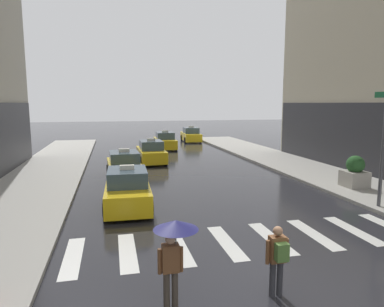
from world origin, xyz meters
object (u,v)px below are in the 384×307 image
object	(u,v)px
taxi_lead	(128,190)
taxi_second	(124,167)
taxi_third	(151,152)
taxi_fourth	(165,141)
taxi_fifth	(191,135)
pedestrian_with_umbrella	(174,240)
pedestrian_with_backpack	(278,256)
planter_near_corner	(355,173)

from	to	relation	value
taxi_lead	taxi_second	bearing A→B (deg)	89.19
taxi_lead	taxi_third	bearing A→B (deg)	78.44
taxi_fourth	taxi_fifth	size ratio (longest dim) A/B	0.99
taxi_fifth	pedestrian_with_umbrella	world-z (taller)	pedestrian_with_umbrella
taxi_fourth	pedestrian_with_umbrella	xyz separation A→B (m)	(-3.82, -26.12, 0.79)
pedestrian_with_backpack	planter_near_corner	bearing A→B (deg)	44.11
taxi_second	pedestrian_with_backpack	xyz separation A→B (m)	(2.87, -13.28, 0.25)
taxi_third	pedestrian_with_umbrella	bearing A→B (deg)	-94.99
taxi_lead	pedestrian_with_umbrella	distance (m)	7.78
planter_near_corner	pedestrian_with_backpack	bearing A→B (deg)	-135.89
taxi_lead	pedestrian_with_backpack	xyz separation A→B (m)	(2.95, -7.84, 0.25)
taxi_third	taxi_fifth	size ratio (longest dim) A/B	0.99
taxi_second	taxi_fifth	xyz separation A→B (m)	(8.24, 18.67, 0.00)
taxi_second	planter_near_corner	world-z (taller)	taxi_second
pedestrian_with_backpack	taxi_lead	bearing A→B (deg)	110.61
taxi_fourth	pedestrian_with_umbrella	distance (m)	26.41
taxi_lead	taxi_third	size ratio (longest dim) A/B	1.00
taxi_fourth	taxi_lead	bearing A→B (deg)	-103.54
taxi_lead	taxi_second	size ratio (longest dim) A/B	1.00
taxi_second	taxi_fifth	bearing A→B (deg)	66.20
taxi_fourth	taxi_third	bearing A→B (deg)	-106.45
taxi_fifth	pedestrian_with_umbrella	bearing A→B (deg)	-103.59
taxi_second	planter_near_corner	bearing A→B (deg)	-24.33
taxi_lead	taxi_fourth	distance (m)	18.94
taxi_second	pedestrian_with_umbrella	bearing A→B (deg)	-87.64
taxi_third	planter_near_corner	world-z (taller)	taxi_third
taxi_third	taxi_fifth	bearing A→B (deg)	65.15
taxi_lead	planter_near_corner	xyz separation A→B (m)	(11.38, 0.33, 0.15)
taxi_fifth	planter_near_corner	size ratio (longest dim) A/B	2.89
pedestrian_with_umbrella	pedestrian_with_backpack	distance (m)	2.40
taxi_lead	taxi_fifth	bearing A→B (deg)	70.98
taxi_fourth	pedestrian_with_umbrella	world-z (taller)	pedestrian_with_umbrella
pedestrian_with_umbrella	taxi_lead	bearing A→B (deg)	94.58
taxi_fourth	planter_near_corner	size ratio (longest dim) A/B	2.87
taxi_fifth	pedestrian_with_umbrella	size ratio (longest dim) A/B	2.38
taxi_fifth	taxi_second	bearing A→B (deg)	-113.80
taxi_second	taxi_third	distance (m)	6.00
taxi_fourth	pedestrian_with_backpack	xyz separation A→B (m)	(-1.49, -26.26, 0.25)
taxi_fourth	planter_near_corner	distance (m)	19.37
taxi_second	pedestrian_with_backpack	bearing A→B (deg)	-77.79
taxi_second	planter_near_corner	size ratio (longest dim) A/B	2.88
taxi_lead	pedestrian_with_umbrella	xyz separation A→B (m)	(0.62, -7.71, 0.79)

